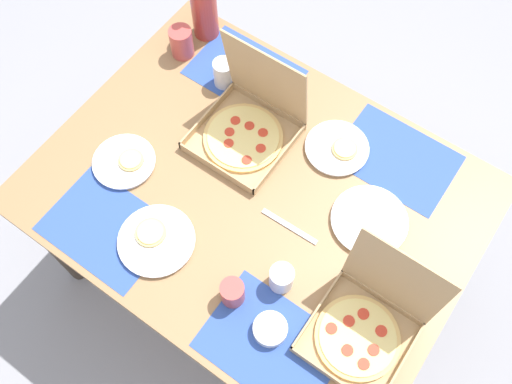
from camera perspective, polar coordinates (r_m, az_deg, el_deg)
name	(u,v)px	position (r m, az deg, el deg)	size (l,w,h in m)	color
ground_plane	(256,267)	(2.38, 0.00, -7.73)	(6.00, 6.00, 0.00)	gray
dining_table	(256,207)	(1.80, 0.00, -1.51)	(1.32, 1.01, 0.73)	#3F3328
placemat_near_left	(106,228)	(1.71, -15.11, -3.57)	(0.36, 0.26, 0.00)	#2D4C9E
placemat_near_right	(271,344)	(1.56, 1.52, -15.36)	(0.36, 0.26, 0.00)	#2D4C9E
placemat_far_left	(244,72)	(1.95, -1.20, 12.23)	(0.36, 0.26, 0.00)	#2D4C9E
placemat_far_right	(397,158)	(1.82, 14.25, 3.39)	(0.36, 0.26, 0.00)	#2D4C9E
pizza_box_corner_left	(366,325)	(1.55, 11.19, -13.23)	(0.26, 0.29, 0.30)	tan
pizza_box_center	(248,125)	(1.77, -0.81, 6.89)	(0.29, 0.30, 0.33)	tan
plate_far_right	(369,221)	(1.69, 11.55, -2.89)	(0.23, 0.23, 0.02)	white
plate_near_left	(156,240)	(1.66, -10.23, -4.87)	(0.23, 0.23, 0.03)	white
plate_far_left	(338,148)	(1.79, 8.38, 4.45)	(0.20, 0.20, 0.03)	white
plate_near_right	(125,162)	(1.79, -13.31, 3.04)	(0.20, 0.20, 0.03)	white
soda_bottle	(204,5)	(1.98, -5.39, 18.60)	(0.09, 0.09, 0.32)	#B2382D
cup_spare	(281,278)	(1.56, 2.63, -8.81)	(0.07, 0.07, 0.09)	silver
cup_red	(224,73)	(1.89, -3.33, 12.08)	(0.07, 0.07, 0.10)	silver
cup_dark	(182,42)	(1.98, -7.66, 15.00)	(0.08, 0.08, 0.11)	#BF4742
cup_clear_right	(232,292)	(1.55, -2.43, -10.27)	(0.07, 0.07, 0.09)	#BF4742
condiment_bowl	(270,329)	(1.55, 1.47, -13.90)	(0.10, 0.10, 0.04)	white
fork_by_far_left	(289,226)	(1.66, 3.45, -3.54)	(0.19, 0.02, 0.01)	#B7B7BC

